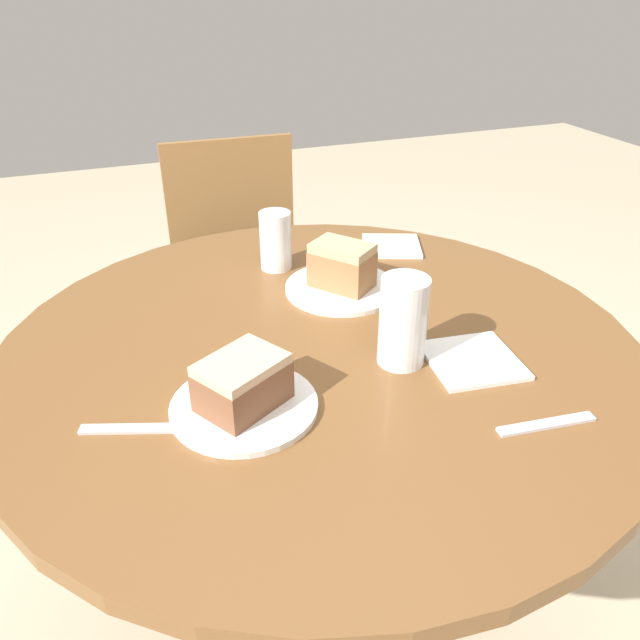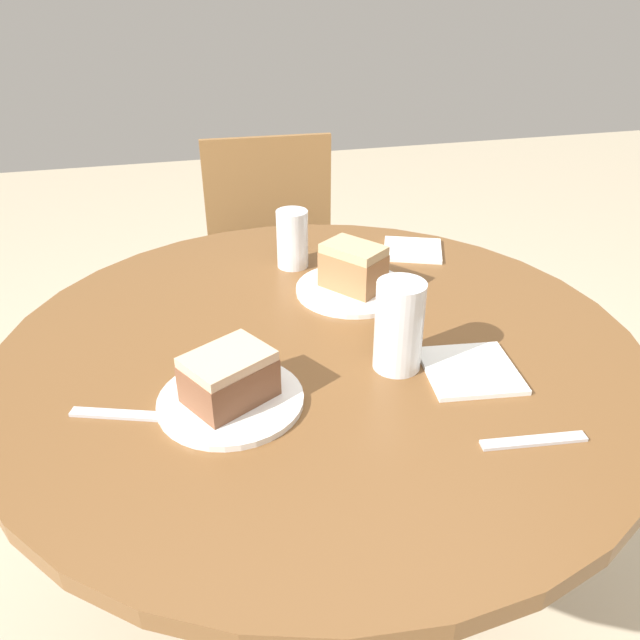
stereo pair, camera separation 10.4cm
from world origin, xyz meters
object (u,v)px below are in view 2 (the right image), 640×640
(plate_far, at_px, (353,289))
(glass_lemonade, at_px, (399,331))
(cake_slice_far, at_px, (353,267))
(glass_water, at_px, (292,243))
(cake_slice_near, at_px, (229,377))
(chair, at_px, (277,274))
(plate_near, at_px, (231,400))

(plate_far, bearing_deg, glass_lemonade, -91.51)
(cake_slice_far, height_order, glass_water, glass_water)
(plate_far, xyz_separation_m, cake_slice_near, (-0.27, -0.30, 0.04))
(chair, xyz_separation_m, glass_water, (-0.07, -0.61, 0.37))
(plate_far, relative_size, glass_water, 1.82)
(cake_slice_far, height_order, glass_lemonade, glass_lemonade)
(cake_slice_near, relative_size, glass_lemonade, 1.00)
(cake_slice_near, bearing_deg, plate_near, 180.00)
(plate_far, height_order, glass_water, glass_water)
(cake_slice_near, height_order, cake_slice_far, cake_slice_far)
(plate_near, distance_m, plate_far, 0.40)
(plate_far, bearing_deg, cake_slice_far, 180.00)
(plate_far, bearing_deg, cake_slice_near, -132.81)
(cake_slice_near, bearing_deg, cake_slice_far, 47.19)
(cake_slice_far, bearing_deg, plate_near, -132.81)
(cake_slice_near, distance_m, glass_water, 0.48)
(cake_slice_near, relative_size, cake_slice_far, 1.08)
(chair, xyz_separation_m, cake_slice_far, (0.02, -0.76, 0.37))
(plate_near, relative_size, plate_far, 0.96)
(glass_lemonade, relative_size, glass_water, 1.21)
(glass_lemonade, bearing_deg, chair, 90.55)
(plate_near, distance_m, glass_lemonade, 0.28)
(chair, bearing_deg, plate_near, -101.38)
(plate_far, bearing_deg, chair, 91.27)
(plate_near, xyz_separation_m, glass_lemonade, (0.27, 0.03, 0.06))
(plate_far, xyz_separation_m, glass_water, (-0.09, 0.15, 0.05))
(glass_water, bearing_deg, chair, 83.41)
(chair, relative_size, cake_slice_near, 5.82)
(plate_near, relative_size, glass_water, 1.76)
(cake_slice_near, bearing_deg, plate_far, 47.19)
(plate_far, height_order, cake_slice_far, cake_slice_far)
(chair, height_order, glass_lemonade, glass_lemonade)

